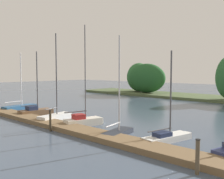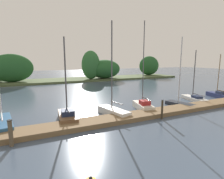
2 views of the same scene
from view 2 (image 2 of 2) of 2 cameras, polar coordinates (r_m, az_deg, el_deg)
dock_pier at (r=16.04m, az=13.84°, el=-7.11°), size 24.57×1.80×0.35m
far_shore at (r=40.62m, az=-11.52°, el=6.13°), size 51.08×8.32×6.58m
sailboat_0 at (r=14.93m, az=-31.39°, el=-8.74°), size 1.62×4.17×6.41m
sailboat_1 at (r=14.45m, az=-13.95°, el=-7.93°), size 1.54×3.47×6.32m
sailboat_2 at (r=15.38m, az=0.16°, el=-6.53°), size 1.68×3.70×7.71m
sailboat_3 at (r=17.33m, az=9.71°, el=-4.83°), size 1.79×3.35×8.08m
sailboat_4 at (r=19.70m, az=20.42°, el=-3.74°), size 1.63×3.13×6.84m
sailboat_5 at (r=22.79m, az=24.38°, el=-2.38°), size 1.70×3.86×5.71m
sailboat_6 at (r=26.14m, az=30.44°, el=-1.34°), size 1.78×3.48×5.31m
mooring_piling_0 at (r=11.41m, az=-29.41°, el=-11.92°), size 0.26×0.26×1.50m
mooring_piling_1 at (r=14.81m, az=15.57°, el=-6.12°), size 0.19×0.19×1.56m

